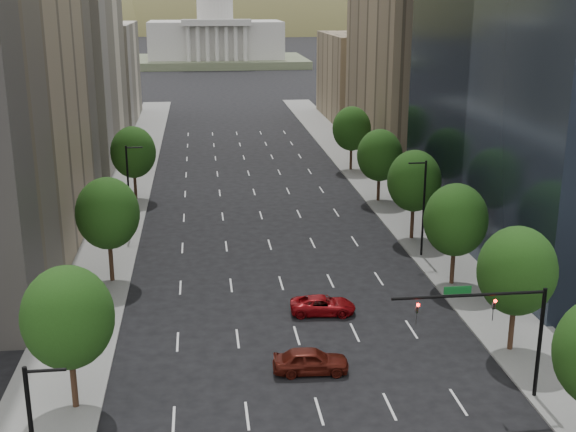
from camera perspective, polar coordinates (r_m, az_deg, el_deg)
name	(u,v)px	position (r m, az deg, el deg)	size (l,w,h in m)	color
sidewalk_left	(105,250)	(71.84, -13.83, -2.56)	(6.00, 200.00, 0.15)	slate
sidewalk_right	(426,238)	(74.50, 10.54, -1.66)	(6.00, 200.00, 0.15)	slate
midrise_cream_left	(63,36)	(112.13, -16.87, 13.09)	(14.00, 30.00, 35.00)	beige
filler_left	(97,73)	(145.32, -14.44, 10.56)	(14.00, 26.00, 18.00)	beige
parking_tan_right	(414,52)	(112.17, 9.61, 12.27)	(14.00, 30.00, 30.00)	#8C7759
filler_right	(363,77)	(144.65, 5.81, 10.57)	(14.00, 26.00, 16.00)	#8C7759
tree_right_1	(517,271)	(50.97, 17.14, -4.05)	(5.20, 5.20, 8.75)	#382316
tree_right_2	(456,220)	(61.56, 12.73, -0.30)	(5.20, 5.20, 8.61)	#382316
tree_right_3	(414,181)	(72.48, 9.65, 2.66)	(5.20, 5.20, 8.89)	#382316
tree_right_4	(380,155)	(85.74, 7.04, 4.64)	(5.20, 5.20, 8.46)	#382316
tree_right_5	(352,129)	(101.01, 4.90, 6.69)	(5.20, 5.20, 8.75)	#382316
tree_left_0	(68,318)	(43.76, -16.52, -7.47)	(5.20, 5.20, 8.75)	#382316
tree_left_1	(108,213)	(62.32, -13.66, 0.19)	(5.20, 5.20, 8.97)	#382316
tree_left_2	(133,152)	(87.52, -11.78, 4.80)	(5.20, 5.20, 8.68)	#382316
streetlight_rn	(423,206)	(67.96, 10.32, 0.78)	(1.70, 0.20, 9.00)	black
streetlight_ln	(129,187)	(75.03, -12.09, 2.18)	(1.70, 0.20, 9.00)	black
traffic_signal	(501,320)	(44.77, 16.03, -7.67)	(9.12, 0.40, 7.38)	black
capitol	(216,39)	(257.61, -5.57, 13.34)	(60.00, 40.00, 35.20)	#596647
foothills	(249,73)	(611.23, -3.00, 10.91)	(720.00, 413.00, 263.00)	olive
car_maroon	(311,361)	(48.02, 1.76, -11.02)	(1.94, 4.82, 1.64)	#4E140D
car_red_far	(323,305)	(56.34, 2.69, -6.84)	(2.26, 4.90, 1.36)	maroon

